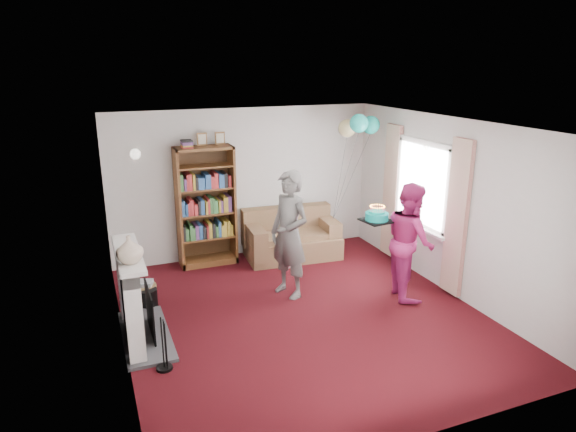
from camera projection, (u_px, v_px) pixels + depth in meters
name	position (u px, v px, depth m)	size (l,w,h in m)	color
ground	(303.00, 315.00, 6.79)	(5.00, 5.00, 0.00)	black
wall_back	(245.00, 183.00, 8.66)	(4.50, 0.02, 2.50)	silver
wall_left	(115.00, 249.00, 5.62)	(0.02, 5.00, 2.50)	silver
wall_right	(451.00, 207.00, 7.23)	(0.02, 5.00, 2.50)	silver
ceiling	(305.00, 124.00, 6.06)	(4.50, 5.00, 0.01)	white
fireplace	(135.00, 300.00, 6.07)	(0.55, 1.80, 1.12)	#3F3F42
window_bay	(421.00, 200.00, 7.76)	(0.14, 2.02, 2.20)	white
wall_sconce	(135.00, 154.00, 7.72)	(0.16, 0.23, 0.16)	gold
bookcase	(205.00, 207.00, 8.30)	(0.92, 0.42, 2.15)	#472B14
sofa	(291.00, 238.00, 8.77)	(1.56, 0.82, 0.82)	brown
wicker_basket	(144.00, 293.00, 7.10)	(0.35, 0.35, 0.32)	olive
person_striped	(289.00, 235.00, 7.14)	(0.66, 0.43, 1.81)	black
person_magenta	(410.00, 241.00, 7.15)	(0.80, 0.62, 1.65)	#AA2262
birthday_cake	(377.00, 217.00, 7.07)	(0.38, 0.38, 0.22)	black
balloons	(359.00, 126.00, 8.31)	(0.77, 0.68, 1.79)	#3F3F3F
mantel_vase	(129.00, 249.00, 5.53)	(0.29, 0.29, 0.30)	beige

